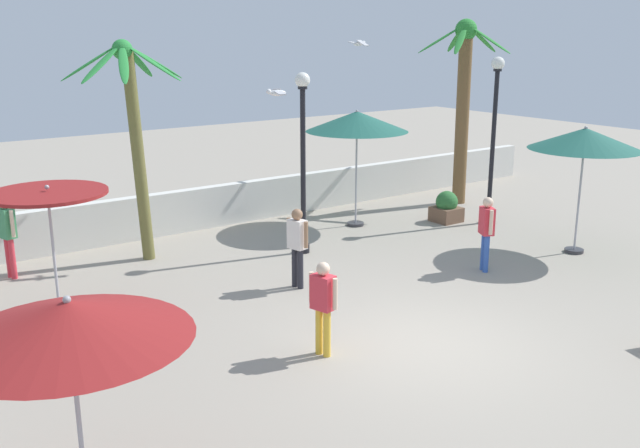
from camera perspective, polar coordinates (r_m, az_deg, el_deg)
ground_plane at (r=12.05m, az=8.66°, el=-9.56°), size 56.00×56.00×0.00m
boundary_wall at (r=18.76m, az=-10.21°, el=1.17°), size 25.20×0.30×1.09m
patio_umbrella_0 at (r=17.17m, az=20.58°, el=6.41°), size 2.52×2.52×2.98m
patio_umbrella_1 at (r=13.04m, az=-21.05°, el=1.68°), size 2.03×2.03×2.49m
patio_umbrella_2 at (r=18.48m, az=2.99°, el=8.22°), size 2.67×2.67×3.09m
patio_umbrella_3 at (r=7.15m, az=-19.59°, el=-7.40°), size 2.37×2.37×2.63m
palm_tree_0 at (r=15.97m, az=-14.85°, el=7.91°), size 2.56×2.52×4.88m
palm_tree_1 at (r=21.42m, az=11.48°, el=10.28°), size 2.73×2.72×5.40m
lamp_post_0 at (r=16.12m, az=-1.38°, el=6.01°), size 0.34×0.34×4.17m
lamp_post_1 at (r=19.33m, az=13.84°, el=7.52°), size 0.34×0.34×4.41m
guest_0 at (r=15.53m, az=13.28°, el=-0.22°), size 0.38×0.50×1.64m
guest_1 at (r=14.12m, az=-1.84°, el=-1.33°), size 0.31×0.55×1.65m
guest_2 at (r=11.19m, az=0.25°, el=-6.14°), size 0.32×0.54×1.57m
guest_3 at (r=16.03m, az=-23.91°, el=-0.40°), size 0.33×0.54×1.74m
seagull_0 at (r=13.64m, az=-3.51°, el=10.55°), size 0.50×0.96×0.15m
seagull_2 at (r=20.36m, az=3.16°, el=14.34°), size 0.39×1.00×0.16m
planter at (r=19.60m, az=10.16°, el=1.30°), size 0.70×0.70×0.85m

